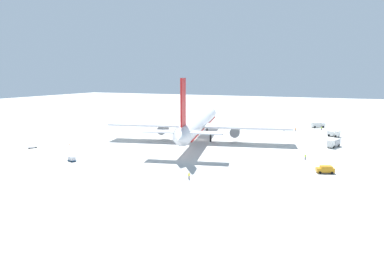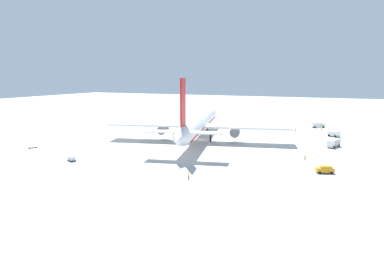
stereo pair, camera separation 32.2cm
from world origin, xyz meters
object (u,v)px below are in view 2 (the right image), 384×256
object	(u,v)px
ground_worker_4	(322,128)
traffic_cone_2	(167,125)
service_van	(325,169)
ground_worker_2	(284,130)
baggage_cart_1	(72,159)
traffic_cone_1	(193,122)
airliner	(199,123)
baggage_cart_0	(33,147)
ground_worker_5	(289,127)
traffic_cone_0	(151,125)
traffic_cone_3	(70,144)
service_truck_2	(334,133)
ground_worker_3	(305,157)
service_truck_0	(334,143)
ground_worker_0	(296,130)
service_truck_1	(318,125)
ground_worker_1	(189,176)

from	to	relation	value
ground_worker_4	traffic_cone_2	distance (m)	76.14
service_van	ground_worker_2	world-z (taller)	service_van
baggage_cart_1	traffic_cone_1	world-z (taller)	baggage_cart_1
baggage_cart_1	traffic_cone_2	distance (m)	78.30
airliner	service_van	distance (m)	56.52
baggage_cart_0	ground_worker_5	size ratio (longest dim) A/B	2.07
traffic_cone_0	traffic_cone_3	bearing A→B (deg)	176.63
baggage_cart_0	service_truck_2	bearing A→B (deg)	-55.32
service_van	ground_worker_3	size ratio (longest dim) A/B	2.85
airliner	service_truck_0	bearing A→B (deg)	-80.98
airliner	traffic_cone_1	size ratio (longest dim) A/B	140.29
airliner	service_truck_0	size ratio (longest dim) A/B	10.90
ground_worker_2	traffic_cone_2	distance (m)	58.93
service_truck_0	ground_worker_3	bearing A→B (deg)	162.22
traffic_cone_0	ground_worker_5	bearing A→B (deg)	-73.99
ground_worker_3	ground_worker_0	bearing A→B (deg)	9.81
airliner	service_van	bearing A→B (deg)	-120.91
traffic_cone_3	ground_worker_0	bearing A→B (deg)	-48.54
ground_worker_2	ground_worker_3	bearing A→B (deg)	-164.84
service_van	airliner	bearing A→B (deg)	59.09
service_truck_0	service_van	size ratio (longest dim) A/B	1.44
ground_worker_0	service_truck_1	bearing A→B (deg)	-26.73
ground_worker_3	ground_worker_5	world-z (taller)	ground_worker_3
traffic_cone_1	service_truck_1	bearing A→B (deg)	-81.74
ground_worker_4	traffic_cone_0	distance (m)	84.03
ground_worker_2	airliner	bearing A→B (deg)	142.62
service_truck_0	ground_worker_5	xyz separation A→B (m)	(38.40, 21.26, -0.75)
service_truck_0	baggage_cart_1	size ratio (longest dim) A/B	2.03
ground_worker_1	ground_worker_5	size ratio (longest dim) A/B	1.04
service_van	traffic_cone_2	distance (m)	99.77
ground_worker_0	traffic_cone_3	world-z (taller)	ground_worker_0
ground_worker_5	traffic_cone_3	distance (m)	100.96
ground_worker_0	traffic_cone_1	bearing A→B (deg)	81.92
service_truck_0	baggage_cart_0	distance (m)	108.20
traffic_cone_0	ground_worker_3	bearing A→B (deg)	-118.35
ground_worker_1	ground_worker_4	xyz separation A→B (m)	(96.05, -26.12, -0.03)
ground_worker_2	traffic_cone_0	world-z (taller)	ground_worker_2
baggage_cart_1	ground_worker_2	bearing A→B (deg)	-31.35
service_van	baggage_cart_1	world-z (taller)	service_van
service_truck_1	ground_worker_2	size ratio (longest dim) A/B	4.00
baggage_cart_1	traffic_cone_3	bearing A→B (deg)	44.61
ground_worker_5	service_truck_2	bearing A→B (deg)	-126.43
service_truck_1	traffic_cone_2	bearing A→B (deg)	108.04
baggage_cart_0	traffic_cone_0	xyz separation A→B (m)	(64.23, -10.88, 0.01)
airliner	service_van	world-z (taller)	airliner
traffic_cone_0	traffic_cone_1	bearing A→B (deg)	-39.12
service_truck_0	traffic_cone_3	distance (m)	97.22
baggage_cart_0	ground_worker_5	distance (m)	113.54
airliner	ground_worker_4	xyz separation A→B (m)	(47.71, -43.52, -6.15)
airliner	baggage_cart_1	distance (m)	51.52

